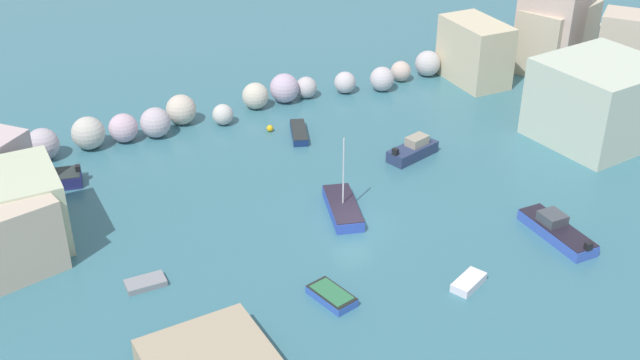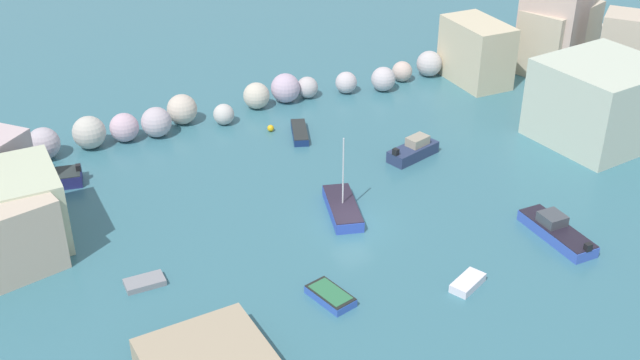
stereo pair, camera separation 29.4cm
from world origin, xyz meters
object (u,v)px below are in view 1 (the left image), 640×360
moored_boat_1 (469,282)px  moored_boat_3 (332,296)px  channel_buoy (270,128)px  moored_boat_4 (146,283)px  moored_boat_5 (343,208)px  moored_boat_7 (299,132)px  moored_boat_2 (556,230)px  moored_boat_0 (413,150)px  moored_boat_6 (38,180)px

moored_boat_1 → moored_boat_3: bearing=-42.0°
moored_boat_3 → channel_buoy: bearing=151.9°
channel_buoy → moored_boat_1: (1.91, -24.86, -0.02)m
moored_boat_4 → moored_boat_5: 14.67m
moored_boat_7 → moored_boat_1: bearing=21.4°
moored_boat_2 → channel_buoy: bearing=25.4°
channel_buoy → moored_boat_7: bearing=-46.3°
moored_boat_2 → moored_boat_4: size_ratio=2.48×
moored_boat_4 → moored_boat_2: bearing=-14.5°
moored_boat_4 → moored_boat_5: moored_boat_5 is taller
moored_boat_2 → moored_boat_7: bearing=23.3°
moored_boat_0 → moored_boat_2: (2.19, -13.84, -0.09)m
moored_boat_1 → moored_boat_4: size_ratio=1.12×
moored_boat_3 → moored_boat_5: bearing=134.4°
moored_boat_0 → moored_boat_1: moored_boat_0 is taller
moored_boat_6 → moored_boat_7: (20.69, -1.09, -0.32)m
moored_boat_1 → moored_boat_3: 8.37m
moored_boat_2 → moored_boat_5: size_ratio=1.03×
moored_boat_2 → moored_boat_7: (-8.50, 21.28, -0.21)m
moored_boat_1 → moored_boat_3: (-7.95, 2.63, 0.03)m
channel_buoy → moored_boat_2: moored_boat_2 is taller
channel_buoy → moored_boat_5: moored_boat_5 is taller
channel_buoy → moored_boat_3: bearing=-105.2°
moored_boat_0 → moored_boat_2: bearing=-96.4°
moored_boat_2 → moored_boat_5: 14.33m
moored_boat_0 → moored_boat_4: (-23.46, -6.55, -0.42)m
moored_boat_3 → moored_boat_4: bearing=-137.3°
channel_buoy → moored_boat_5: bearing=-93.2°
moored_boat_0 → moored_boat_1: (-6.19, -15.55, -0.34)m
moored_boat_1 → moored_boat_2: bearing=167.9°
moored_boat_4 → moored_boat_6: size_ratio=0.39×
channel_buoy → moored_boat_4: size_ratio=0.23×
moored_boat_6 → moored_boat_7: moored_boat_6 is taller
moored_boat_1 → moored_boat_6: size_ratio=0.43×
moored_boat_6 → moored_boat_4: bearing=115.1°
moored_boat_3 → moored_boat_2: bearing=73.8°
moored_boat_1 → moored_boat_4: moored_boat_1 is taller
moored_boat_5 → moored_boat_7: bearing=-174.7°
moored_boat_3 → moored_boat_5: size_ratio=0.57×
moored_boat_5 → moored_boat_7: moored_boat_5 is taller
moored_boat_0 → moored_boat_7: bearing=114.9°
moored_boat_1 → moored_boat_5: moored_boat_5 is taller
moored_boat_4 → moored_boat_6: bearing=104.6°
moored_boat_7 → moored_boat_5: bearing=9.1°
moored_boat_1 → moored_boat_7: 22.99m
channel_buoy → moored_boat_6: size_ratio=0.09×
moored_boat_0 → moored_boat_7: (-6.31, 7.44, -0.30)m
moored_boat_2 → moored_boat_6: 36.78m
moored_boat_3 → moored_boat_1: bearing=58.7°
moored_boat_1 → moored_boat_6: moored_boat_6 is taller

